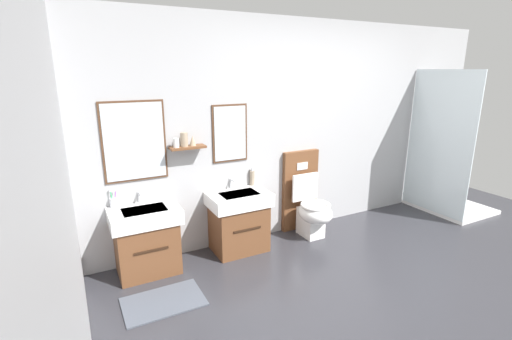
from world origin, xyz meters
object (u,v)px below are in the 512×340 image
Objects in this scene: toilet at (307,204)px; soap_dispenser at (252,178)px; toothbrush_cup at (114,202)px; shower_tray at (446,182)px; vanity_sink_right at (238,220)px; vanity_sink_left at (146,239)px.

toilet reaches higher than soap_dispenser.
soap_dispenser is at bearing 0.38° from toothbrush_cup.
toilet is at bearing -4.27° from toothbrush_cup.
shower_tray reaches higher than toothbrush_cup.
soap_dispenser reaches higher than vanity_sink_right.
vanity_sink_left is 3.25× the size of soap_dispenser.
vanity_sink_left is 0.34× the size of shower_tray.
toilet is 2.19m from toothbrush_cup.
vanity_sink_right is at bearing 0.00° from vanity_sink_left.
vanity_sink_right is 3.37× the size of toothbrush_cup.
shower_tray is (2.81, -0.46, -0.32)m from soap_dispenser.
vanity_sink_left is 0.99m from vanity_sink_right.
toothbrush_cup is (-2.16, 0.16, 0.34)m from toilet.
toilet is at bearing -0.32° from vanity_sink_right.
soap_dispenser is (0.26, 0.17, 0.40)m from vanity_sink_right.
toilet is at bearing -0.16° from vanity_sink_left.
vanity_sink_left and vanity_sink_right have the same top height.
toothbrush_cup is (-1.24, 0.16, 0.37)m from vanity_sink_right.
vanity_sink_left is at bearing -172.44° from soap_dispenser.
toilet is 2.17m from shower_tray.
soap_dispenser is at bearing 7.56° from vanity_sink_left.
soap_dispenser is 2.87m from shower_tray.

